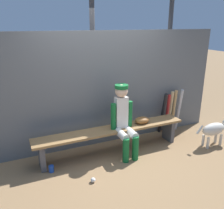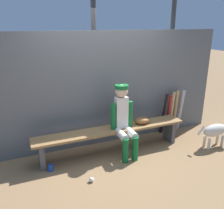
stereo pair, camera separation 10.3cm
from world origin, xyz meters
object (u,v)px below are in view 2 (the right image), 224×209
object	(u,v)px
bat_aluminum_red	(168,114)
bat_wood_tan	(175,111)
bat_wood_natural	(171,112)
cup_on_bench	(125,124)
bat_aluminum_silver	(180,111)
baseball_glove	(142,120)
cup_on_ground	(51,168)
player_seated	(124,118)
baseball	(92,180)
dugout_bench	(112,134)
bat_aluminum_black	(164,114)
dog	(217,130)

from	to	relation	value
bat_aluminum_red	bat_wood_tan	size ratio (longest dim) A/B	0.94
bat_wood_natural	cup_on_bench	bearing A→B (deg)	-164.54
bat_wood_tan	bat_aluminum_silver	bearing A→B (deg)	-13.78
baseball_glove	bat_wood_natural	xyz separation A→B (m)	(0.88, 0.33, -0.08)
bat_aluminum_red	bat_aluminum_silver	xyz separation A→B (m)	(0.31, 0.02, 0.03)
bat_aluminum_silver	cup_on_ground	distance (m)	2.90
player_seated	baseball	bearing A→B (deg)	-143.65
dugout_bench	bat_aluminum_red	xyz separation A→B (m)	(1.39, 0.29, 0.06)
bat_aluminum_black	baseball	world-z (taller)	bat_aluminum_black
baseball	bat_aluminum_red	bearing A→B (deg)	25.98
bat_aluminum_red	bat_aluminum_black	bearing A→B (deg)	-179.62
baseball_glove	bat_aluminum_black	bearing A→B (deg)	23.50
dugout_bench	bat_wood_tan	world-z (taller)	bat_wood_tan
cup_on_ground	bat_aluminum_black	bearing A→B (deg)	10.88
baseball_glove	baseball	distance (m)	1.48
bat_aluminum_red	bat_wood_tan	xyz separation A→B (m)	(0.20, 0.05, 0.03)
player_seated	cup_on_bench	distance (m)	0.19
bat_wood_tan	cup_on_bench	bearing A→B (deg)	-165.23
baseball_glove	cup_on_ground	distance (m)	1.80
player_seated	cup_on_ground	distance (m)	1.44
baseball_glove	bat_aluminum_black	distance (m)	0.73
baseball_glove	bat_wood_tan	size ratio (longest dim) A/B	0.31
cup_on_bench	dugout_bench	bearing A→B (deg)	175.21
bat_aluminum_silver	baseball	bearing A→B (deg)	-156.72
bat_aluminum_red	baseball	size ratio (longest dim) A/B	11.60
player_seated	dog	xyz separation A→B (m)	(1.74, -0.42, -0.34)
dugout_bench	bat_aluminum_red	size ratio (longest dim) A/B	3.22
bat_wood_natural	dugout_bench	bearing A→B (deg)	-167.61
baseball_glove	cup_on_ground	xyz separation A→B (m)	(-1.73, -0.17, -0.47)
bat_aluminum_black	cup_on_bench	world-z (taller)	bat_aluminum_black
cup_on_bench	dog	size ratio (longest dim) A/B	0.13
bat_aluminum_red	bat_wood_tan	distance (m)	0.21
bat_aluminum_black	bat_aluminum_red	distance (m)	0.12
bat_wood_natural	baseball_glove	bearing A→B (deg)	-159.61
dugout_bench	cup_on_ground	xyz separation A→B (m)	(-1.12, -0.17, -0.32)
bat_aluminum_red	baseball	bearing A→B (deg)	-154.02
bat_aluminum_black	cup_on_ground	bearing A→B (deg)	-169.12
baseball_glove	cup_on_bench	size ratio (longest dim) A/B	2.55
bat_aluminum_red	dog	xyz separation A→B (m)	(0.52, -0.82, -0.09)
baseball_glove	bat_wood_tan	bearing A→B (deg)	18.98
player_seated	bat_wood_natural	xyz separation A→B (m)	(1.31, 0.43, -0.23)
bat_aluminum_silver	dog	distance (m)	0.88
player_seated	baseball_glove	distance (m)	0.47
bat_aluminum_black	bat_aluminum_silver	size ratio (longest dim) A/B	0.99
bat_aluminum_red	bat_aluminum_silver	distance (m)	0.32
player_seated	baseball	world-z (taller)	player_seated
bat_wood_natural	bat_wood_tan	world-z (taller)	bat_wood_tan
bat_wood_tan	cup_on_ground	xyz separation A→B (m)	(-2.71, -0.51, -0.40)
baseball_glove	bat_aluminum_red	size ratio (longest dim) A/B	0.33
player_seated	bat_wood_tan	size ratio (longest dim) A/B	1.36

